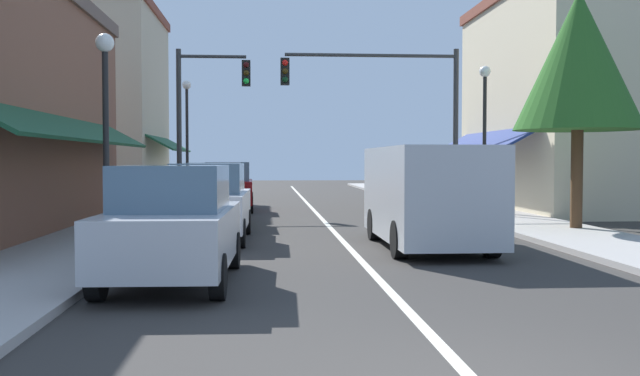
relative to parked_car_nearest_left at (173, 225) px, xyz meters
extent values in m
plane|color=#33302D|center=(3.12, 12.68, -0.88)|extent=(80.00, 80.00, 0.00)
cube|color=#A39E99|center=(-2.38, 12.68, -0.82)|extent=(2.60, 56.00, 0.12)
cube|color=#A39E99|center=(8.62, 12.68, -0.82)|extent=(2.60, 56.00, 0.12)
cube|color=silver|center=(3.12, 12.68, -0.88)|extent=(0.14, 52.00, 0.01)
cube|color=slate|center=(-3.74, 6.68, 0.52)|extent=(0.08, 10.64, 1.80)
cube|color=#194C2D|center=(-3.13, 6.68, 1.72)|extent=(1.27, 11.76, 0.73)
cube|color=slate|center=(-3.74, 3.60, 3.42)|extent=(0.08, 1.10, 1.30)
cube|color=slate|center=(-3.74, 9.76, 3.42)|extent=(0.08, 1.10, 1.30)
cube|color=beige|center=(12.87, 14.68, 2.96)|extent=(5.89, 10.00, 7.67)
cube|color=slate|center=(9.98, 14.68, 0.52)|extent=(0.08, 7.60, 1.80)
cube|color=navy|center=(9.37, 14.68, 1.72)|extent=(1.27, 8.40, 0.73)
cube|color=slate|center=(9.98, 12.48, 4.64)|extent=(0.08, 1.10, 1.30)
cube|color=slate|center=(9.98, 16.88, 4.64)|extent=(0.08, 1.10, 1.30)
cube|color=#BCAD8E|center=(-6.19, 22.68, 3.36)|extent=(5.03, 8.00, 8.48)
cube|color=brown|center=(-6.19, 22.68, 7.80)|extent=(5.23, 8.20, 0.40)
cube|color=slate|center=(-3.74, 22.68, 0.52)|extent=(0.08, 6.08, 1.80)
cube|color=#194C2D|center=(-3.13, 22.68, 1.72)|extent=(1.27, 6.72, 0.73)
cube|color=slate|center=(-3.74, 20.92, 5.22)|extent=(0.08, 1.10, 1.30)
cube|color=slate|center=(-3.74, 24.44, 5.22)|extent=(0.08, 1.10, 1.30)
cube|color=#B7BABF|center=(0.00, 0.03, -0.17)|extent=(1.84, 4.15, 0.80)
cube|color=slate|center=(0.00, -0.07, 0.56)|extent=(1.58, 2.04, 0.66)
cylinder|color=black|center=(-0.75, 1.40, -0.57)|extent=(0.22, 0.63, 0.62)
cylinder|color=black|center=(0.83, 1.36, -0.57)|extent=(0.22, 0.63, 0.62)
cylinder|color=black|center=(-0.83, -1.30, -0.57)|extent=(0.22, 0.63, 0.62)
cylinder|color=black|center=(0.75, -1.35, -0.57)|extent=(0.22, 0.63, 0.62)
cube|color=silver|center=(0.08, 5.55, -0.17)|extent=(1.79, 4.13, 0.80)
cube|color=slate|center=(0.08, 5.45, 0.56)|extent=(1.56, 2.03, 0.66)
cylinder|color=black|center=(-0.69, 6.91, -0.57)|extent=(0.21, 0.62, 0.62)
cylinder|color=black|center=(0.90, 6.89, -0.57)|extent=(0.21, 0.62, 0.62)
cylinder|color=black|center=(-0.73, 4.21, -0.57)|extent=(0.21, 0.62, 0.62)
cylinder|color=black|center=(0.85, 4.18, -0.57)|extent=(0.21, 0.62, 0.62)
cube|color=brown|center=(-0.10, 9.61, -0.17)|extent=(1.84, 4.15, 0.80)
cube|color=slate|center=(-0.10, 9.51, 0.56)|extent=(1.58, 2.04, 0.66)
cylinder|color=black|center=(-0.93, 10.94, -0.57)|extent=(0.22, 0.63, 0.62)
cylinder|color=black|center=(0.65, 10.99, -0.57)|extent=(0.22, 0.63, 0.62)
cylinder|color=black|center=(-0.85, 8.24, -0.57)|extent=(0.22, 0.63, 0.62)
cylinder|color=black|center=(0.73, 8.28, -0.57)|extent=(0.22, 0.63, 0.62)
cube|color=maroon|center=(0.01, 14.92, -0.17)|extent=(1.81, 4.14, 0.80)
cube|color=slate|center=(0.01, 14.82, 0.56)|extent=(1.56, 2.03, 0.66)
cylinder|color=black|center=(-0.81, 16.26, -0.57)|extent=(0.21, 0.62, 0.62)
cylinder|color=black|center=(0.77, 16.29, -0.57)|extent=(0.21, 0.62, 0.62)
cylinder|color=black|center=(-0.75, 13.55, -0.57)|extent=(0.21, 0.62, 0.62)
cylinder|color=black|center=(0.83, 13.59, -0.57)|extent=(0.21, 0.62, 0.62)
cube|color=#B2B7BC|center=(4.75, 3.86, 0.29)|extent=(1.97, 5.01, 1.90)
cube|color=slate|center=(4.76, 6.26, 0.72)|extent=(1.73, 0.28, 0.84)
cube|color=black|center=(4.76, 6.44, -0.40)|extent=(1.86, 0.21, 0.24)
cylinder|color=black|center=(3.88, 5.41, -0.52)|extent=(0.24, 0.72, 0.72)
cylinder|color=black|center=(5.64, 5.41, -0.52)|extent=(0.24, 0.72, 0.72)
cylinder|color=black|center=(3.87, 2.31, -0.52)|extent=(0.24, 0.72, 0.72)
cylinder|color=black|center=(5.63, 2.31, -0.52)|extent=(0.24, 0.72, 0.72)
cylinder|color=#333333|center=(7.92, 13.32, 1.95)|extent=(0.18, 0.18, 5.66)
cylinder|color=#333333|center=(4.97, 13.32, 4.53)|extent=(5.90, 0.12, 0.12)
cube|color=black|center=(2.02, 13.14, 3.93)|extent=(0.30, 0.24, 0.90)
sphere|color=red|center=(2.02, 13.01, 4.21)|extent=(0.20, 0.20, 0.20)
sphere|color=#3D2D0C|center=(2.02, 13.01, 3.93)|extent=(0.20, 0.20, 0.20)
sphere|color=#0C3316|center=(2.02, 13.01, 3.65)|extent=(0.20, 0.20, 0.20)
cylinder|color=#333333|center=(-1.68, 14.53, 1.99)|extent=(0.18, 0.18, 5.74)
cylinder|color=#333333|center=(-0.49, 14.53, 4.61)|extent=(2.37, 0.12, 0.12)
cube|color=black|center=(0.69, 14.35, 4.01)|extent=(0.30, 0.24, 0.90)
sphere|color=#420F0F|center=(0.69, 14.22, 4.29)|extent=(0.20, 0.20, 0.20)
sphere|color=#3D2D0C|center=(0.69, 14.22, 4.01)|extent=(0.20, 0.20, 0.20)
sphere|color=green|center=(0.69, 14.22, 3.73)|extent=(0.20, 0.20, 0.20)
cylinder|color=black|center=(-1.73, 3.40, 1.10)|extent=(0.12, 0.12, 3.95)
sphere|color=white|center=(-1.73, 3.40, 3.25)|extent=(0.36, 0.36, 0.36)
cylinder|color=black|center=(8.30, 11.28, 1.35)|extent=(0.12, 0.12, 4.47)
sphere|color=white|center=(8.30, 11.28, 3.77)|extent=(0.36, 0.36, 0.36)
cylinder|color=black|center=(-1.84, 18.51, 1.49)|extent=(0.12, 0.12, 4.73)
sphere|color=white|center=(-1.84, 18.51, 4.03)|extent=(0.36, 0.36, 0.36)
cylinder|color=#4C331E|center=(9.27, 6.70, 0.67)|extent=(0.30, 0.30, 3.09)
cone|color=#285B21|center=(9.27, 6.70, 3.49)|extent=(3.21, 3.21, 3.53)
camera|label=1|loc=(1.40, -10.66, 0.97)|focal=39.58mm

